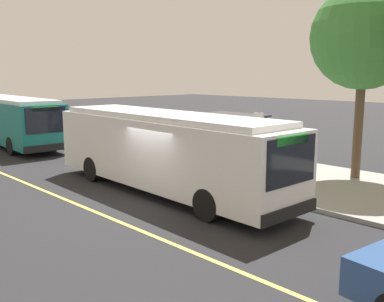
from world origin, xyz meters
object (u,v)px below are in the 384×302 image
(route_sign_post, at_px, (258,139))
(pedestrian_commuter, at_px, (264,154))
(waiting_bench, at_px, (238,159))
(transit_bus_main, at_px, (165,149))
(transit_bus_second, at_px, (11,119))

(route_sign_post, bearing_deg, pedestrian_commuter, 116.96)
(waiting_bench, bearing_deg, transit_bus_main, -88.62)
(transit_bus_main, xyz_separation_m, waiting_bench, (-0.10, 4.30, -0.98))
(transit_bus_second, bearing_deg, pedestrian_commuter, 12.75)
(waiting_bench, distance_m, route_sign_post, 3.05)
(transit_bus_second, relative_size, waiting_bench, 6.85)
(transit_bus_main, height_order, transit_bus_second, same)
(route_sign_post, relative_size, pedestrian_commuter, 1.66)
(transit_bus_main, distance_m, route_sign_post, 3.50)
(transit_bus_second, xyz_separation_m, waiting_bench, (14.72, 4.04, -0.98))
(transit_bus_main, xyz_separation_m, transit_bus_second, (-14.83, 0.26, -0.00))
(transit_bus_second, relative_size, route_sign_post, 3.91)
(transit_bus_main, relative_size, pedestrian_commuter, 6.65)
(route_sign_post, bearing_deg, waiting_bench, 145.20)
(transit_bus_main, xyz_separation_m, route_sign_post, (2.15, 2.74, 0.34))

